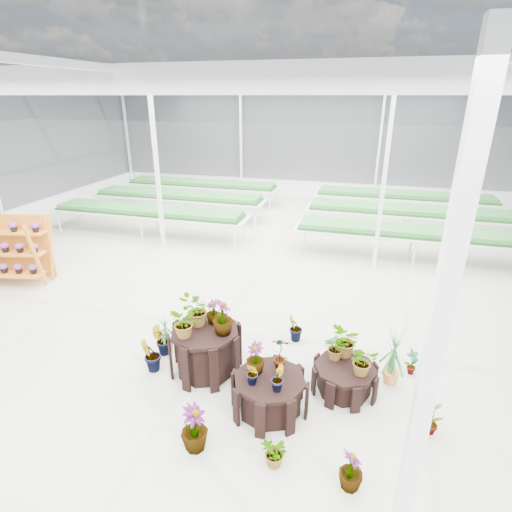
% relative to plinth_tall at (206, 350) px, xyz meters
% --- Properties ---
extents(ground_plane, '(24.00, 24.00, 0.00)m').
position_rel_plinth_tall_xyz_m(ground_plane, '(-0.36, 0.97, -0.39)').
color(ground_plane, gray).
rests_on(ground_plane, ground).
extents(greenhouse_shell, '(18.00, 24.00, 4.50)m').
position_rel_plinth_tall_xyz_m(greenhouse_shell, '(-0.36, 0.97, 1.86)').
color(greenhouse_shell, white).
rests_on(greenhouse_shell, ground).
extents(steel_frame, '(18.00, 24.00, 4.50)m').
position_rel_plinth_tall_xyz_m(steel_frame, '(-0.36, 0.97, 1.86)').
color(steel_frame, silver).
rests_on(steel_frame, ground).
extents(nursery_benches, '(16.00, 7.00, 0.84)m').
position_rel_plinth_tall_xyz_m(nursery_benches, '(-0.36, 8.17, 0.03)').
color(nursery_benches, silver).
rests_on(nursery_benches, ground).
extents(plinth_tall, '(1.32, 1.32, 0.77)m').
position_rel_plinth_tall_xyz_m(plinth_tall, '(0.00, 0.00, 0.00)').
color(plinth_tall, black).
rests_on(plinth_tall, ground).
extents(plinth_mid, '(1.06, 1.06, 0.56)m').
position_rel_plinth_tall_xyz_m(plinth_mid, '(1.20, -0.60, -0.11)').
color(plinth_mid, black).
rests_on(plinth_mid, ground).
extents(plinth_low, '(1.26, 1.26, 0.43)m').
position_rel_plinth_tall_xyz_m(plinth_low, '(2.20, 0.10, -0.17)').
color(plinth_low, black).
rests_on(plinth_low, ground).
extents(shelf_rack, '(1.63, 1.08, 1.59)m').
position_rel_plinth_tall_xyz_m(shelf_rack, '(-5.61, 1.96, 0.41)').
color(shelf_rack, '#C2691C').
rests_on(shelf_rack, ground).
extents(nursery_plants, '(4.62, 3.13, 1.34)m').
position_rel_plinth_tall_xyz_m(nursery_plants, '(1.03, -0.02, 0.20)').
color(nursery_plants, '#2E6C30').
rests_on(nursery_plants, ground).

